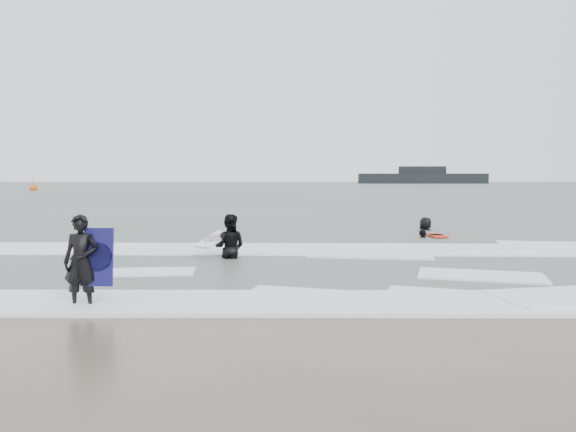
{
  "coord_description": "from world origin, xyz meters",
  "views": [
    {
      "loc": [
        0.34,
        -9.99,
        2.2
      ],
      "look_at": [
        0.0,
        5.0,
        1.1
      ],
      "focal_mm": 35.0,
      "sensor_mm": 36.0,
      "label": 1
    }
  ],
  "objects_px": {
    "surfer_right_near": "(423,239)",
    "surfer_right_far": "(426,232)",
    "surfer_wading": "(230,260)",
    "vessel_horizon": "(422,177)",
    "surfer_centre": "(82,308)",
    "surfer_breaker": "(82,262)",
    "buoy": "(33,188)"
  },
  "relations": [
    {
      "from": "surfer_right_near",
      "to": "surfer_right_far",
      "type": "height_order",
      "value": "surfer_right_far"
    },
    {
      "from": "surfer_wading",
      "to": "vessel_horizon",
      "type": "height_order",
      "value": "vessel_horizon"
    },
    {
      "from": "surfer_centre",
      "to": "vessel_horizon",
      "type": "height_order",
      "value": "vessel_horizon"
    },
    {
      "from": "surfer_wading",
      "to": "surfer_breaker",
      "type": "bearing_deg",
      "value": 13.94
    },
    {
      "from": "buoy",
      "to": "surfer_breaker",
      "type": "bearing_deg",
      "value": -63.38
    },
    {
      "from": "surfer_centre",
      "to": "surfer_right_far",
      "type": "relative_size",
      "value": 0.92
    },
    {
      "from": "surfer_breaker",
      "to": "vessel_horizon",
      "type": "relative_size",
      "value": 0.05
    },
    {
      "from": "surfer_centre",
      "to": "surfer_right_far",
      "type": "height_order",
      "value": "surfer_right_far"
    },
    {
      "from": "surfer_breaker",
      "to": "surfer_right_near",
      "type": "relative_size",
      "value": 1.04
    },
    {
      "from": "buoy",
      "to": "vessel_horizon",
      "type": "bearing_deg",
      "value": 44.15
    },
    {
      "from": "surfer_breaker",
      "to": "buoy",
      "type": "relative_size",
      "value": 0.94
    },
    {
      "from": "surfer_wading",
      "to": "surfer_right_far",
      "type": "relative_size",
      "value": 1.02
    },
    {
      "from": "surfer_breaker",
      "to": "surfer_right_far",
      "type": "xyz_separation_m",
      "value": [
        10.42,
        7.84,
        0.0
      ]
    },
    {
      "from": "buoy",
      "to": "vessel_horizon",
      "type": "xyz_separation_m",
      "value": [
        67.17,
        65.2,
        1.17
      ]
    },
    {
      "from": "buoy",
      "to": "surfer_right_near",
      "type": "bearing_deg",
      "value": -54.32
    },
    {
      "from": "vessel_horizon",
      "to": "surfer_wading",
      "type": "bearing_deg",
      "value": -104.23
    },
    {
      "from": "surfer_centre",
      "to": "surfer_right_near",
      "type": "height_order",
      "value": "surfer_centre"
    },
    {
      "from": "surfer_right_near",
      "to": "buoy",
      "type": "height_order",
      "value": "buoy"
    },
    {
      "from": "surfer_centre",
      "to": "surfer_breaker",
      "type": "distance_m",
      "value": 5.31
    },
    {
      "from": "surfer_breaker",
      "to": "surfer_right_near",
      "type": "bearing_deg",
      "value": -6.72
    },
    {
      "from": "surfer_wading",
      "to": "buoy",
      "type": "relative_size",
      "value": 1.06
    },
    {
      "from": "surfer_wading",
      "to": "surfer_right_near",
      "type": "bearing_deg",
      "value": -133.77
    },
    {
      "from": "vessel_horizon",
      "to": "surfer_right_near",
      "type": "bearing_deg",
      "value": -102.09
    },
    {
      "from": "surfer_right_near",
      "to": "surfer_right_far",
      "type": "distance_m",
      "value": 2.7
    },
    {
      "from": "surfer_centre",
      "to": "surfer_right_near",
      "type": "bearing_deg",
      "value": 54.5
    },
    {
      "from": "surfer_wading",
      "to": "surfer_right_near",
      "type": "distance_m",
      "value": 7.73
    },
    {
      "from": "surfer_right_far",
      "to": "buoy",
      "type": "relative_size",
      "value": 1.04
    },
    {
      "from": "surfer_centre",
      "to": "surfer_breaker",
      "type": "relative_size",
      "value": 1.02
    },
    {
      "from": "surfer_right_far",
      "to": "buoy",
      "type": "distance_m",
      "value": 68.56
    },
    {
      "from": "surfer_wading",
      "to": "vessel_horizon",
      "type": "distance_m",
      "value": 131.13
    },
    {
      "from": "surfer_centre",
      "to": "surfer_wading",
      "type": "distance_m",
      "value": 5.63
    },
    {
      "from": "surfer_right_far",
      "to": "surfer_breaker",
      "type": "bearing_deg",
      "value": -5.68
    }
  ]
}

